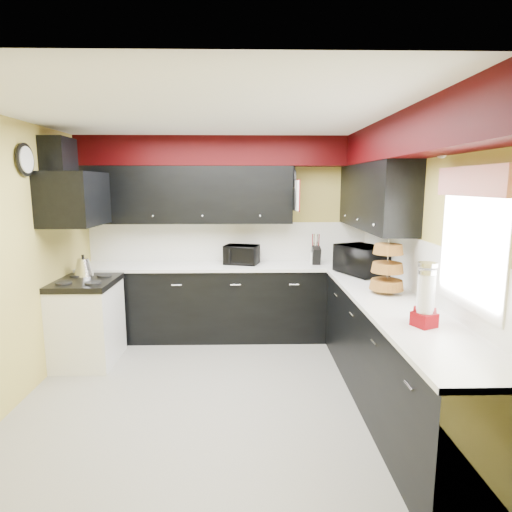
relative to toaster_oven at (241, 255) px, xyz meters
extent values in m
plane|color=gray|center=(-0.17, -1.54, -1.06)|extent=(3.60, 3.60, 0.00)
cube|color=#E0C666|center=(-0.17, 0.26, 0.19)|extent=(3.60, 0.06, 2.50)
cube|color=#E0C666|center=(1.63, -1.54, 0.19)|extent=(0.06, 3.60, 2.50)
cube|color=#E0C666|center=(-1.97, -1.54, 0.19)|extent=(0.06, 3.60, 2.50)
cube|color=white|center=(-0.17, -1.54, 1.44)|extent=(3.60, 3.60, 0.06)
cube|color=black|center=(-0.17, -0.04, -0.61)|extent=(3.60, 0.60, 0.90)
cube|color=black|center=(1.33, -1.84, -0.61)|extent=(0.60, 3.00, 0.90)
cube|color=white|center=(-0.17, -0.04, -0.14)|extent=(3.62, 0.64, 0.04)
cube|color=white|center=(1.33, -1.84, -0.14)|extent=(0.64, 3.02, 0.04)
cube|color=white|center=(-0.17, 0.25, 0.13)|extent=(3.60, 0.02, 0.50)
cube|color=white|center=(1.62, -1.54, 0.13)|extent=(0.02, 3.60, 0.50)
cube|color=black|center=(-0.67, 0.09, 0.74)|extent=(2.60, 0.35, 0.70)
cube|color=black|center=(1.46, -0.64, 0.74)|extent=(0.35, 1.80, 0.70)
cube|color=black|center=(-0.17, 0.08, 1.27)|extent=(3.60, 0.36, 0.35)
cube|color=black|center=(1.45, -1.72, 1.27)|extent=(0.36, 3.24, 0.35)
cube|color=white|center=(-1.67, -0.79, -0.63)|extent=(0.60, 0.75, 0.86)
cube|color=black|center=(-1.67, -0.79, -0.17)|extent=(0.62, 0.77, 0.06)
cube|color=black|center=(-1.72, -0.79, 0.72)|extent=(0.50, 0.78, 0.55)
cube|color=black|center=(-1.85, -0.79, 1.14)|extent=(0.24, 0.40, 0.40)
cube|color=red|center=(1.56, -2.44, 0.89)|extent=(0.04, 0.88, 0.20)
cube|color=white|center=(0.66, -0.24, 0.74)|extent=(0.03, 0.26, 0.35)
imported|color=black|center=(0.00, 0.00, 0.00)|extent=(0.49, 0.44, 0.24)
imported|color=black|center=(1.35, -0.64, 0.04)|extent=(0.59, 0.68, 0.32)
cylinder|color=white|center=(0.93, 0.00, -0.05)|extent=(0.18, 0.18, 0.15)
cube|color=black|center=(0.93, -0.06, -0.01)|extent=(0.10, 0.14, 0.22)
camera|label=1|loc=(0.07, -5.29, 0.87)|focal=30.00mm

